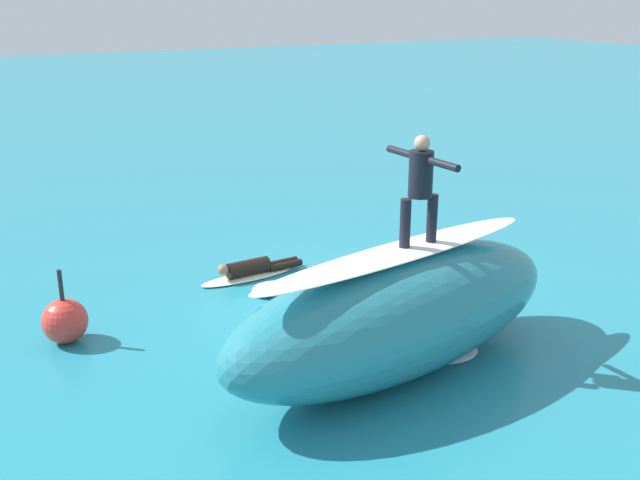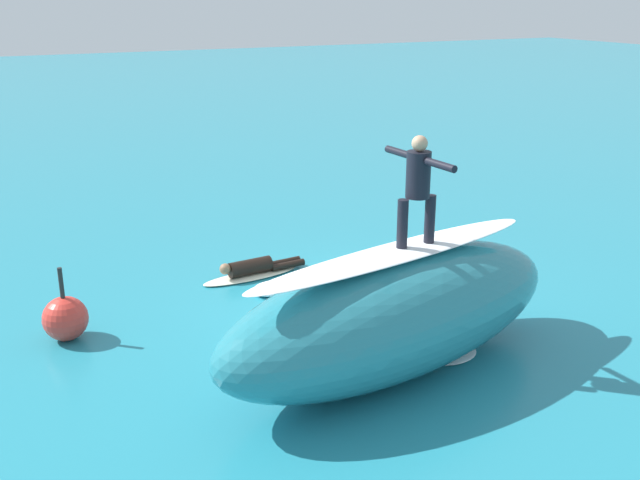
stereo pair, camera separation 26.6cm
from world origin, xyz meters
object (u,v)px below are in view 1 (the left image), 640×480
Objects in this scene: surfer_paddling at (254,267)px; surfer_riding at (420,182)px; buoy_marker at (65,321)px; surfboard_paddling at (248,276)px; surfboard_riding at (418,247)px.

surfer_riding is at bearing 95.08° from surfer_paddling.
surfer_paddling is 1.46× the size of buoy_marker.
buoy_marker is (3.78, 1.25, 0.16)m from surfer_paddling.
buoy_marker is (4.54, -3.13, -2.44)m from surfer_riding.
surfer_riding reaches higher than surfboard_paddling.
surfboard_riding is 1.13× the size of surfer_riding.
surfboard_riding is at bearing 95.08° from surfer_paddling.
surfer_paddling reaches higher than surfboard_paddling.
surfer_riding reaches higher than surfer_paddling.
surfer_riding is 5.25m from surfboard_paddling.
surfboard_riding is 1.01× the size of surfer_paddling.
surfboard_paddling is at bearing -81.88° from surfer_riding.
surfer_riding reaches higher than surfboard_riding.
buoy_marker is (4.54, -3.13, -1.47)m from surfboard_riding.
surfboard_riding reaches higher than surfer_paddling.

